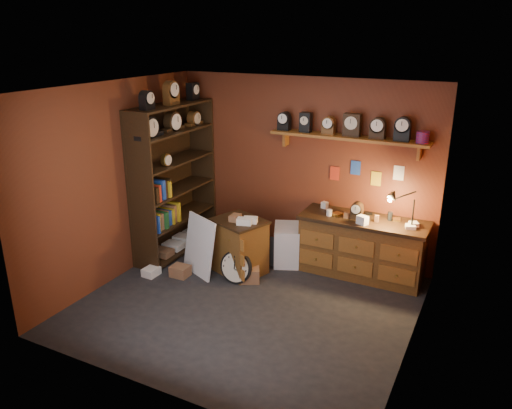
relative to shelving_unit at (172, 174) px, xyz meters
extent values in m
plane|color=black|center=(1.79, -0.98, -1.25)|extent=(4.00, 4.00, 0.00)
cube|color=maroon|center=(1.79, 0.82, 0.10)|extent=(4.00, 0.02, 2.70)
cube|color=maroon|center=(1.79, -2.78, 0.10)|extent=(4.00, 0.02, 2.70)
cube|color=maroon|center=(-0.21, -0.98, 0.10)|extent=(0.02, 3.60, 2.70)
cube|color=maroon|center=(3.79, -0.98, 0.10)|extent=(0.02, 3.60, 2.70)
cube|color=beige|center=(1.79, -0.98, 1.45)|extent=(4.00, 3.60, 0.02)
cube|color=brown|center=(2.49, 0.67, 0.67)|extent=(2.20, 0.30, 0.04)
cube|color=brown|center=(1.54, 0.74, 0.55)|extent=(0.04, 0.16, 0.20)
cube|color=brown|center=(3.44, 0.74, 0.55)|extent=(0.04, 0.16, 0.20)
cylinder|color=#B21419|center=(3.47, 0.67, 0.76)|extent=(0.16, 0.16, 0.15)
cube|color=#B22B15|center=(1.94, 0.81, 0.10)|extent=(0.14, 0.01, 0.20)
cube|color=#1B3C97|center=(2.24, 0.81, 0.22)|extent=(0.14, 0.01, 0.20)
cube|color=#BC9817|center=(2.54, 0.81, 0.10)|extent=(0.14, 0.01, 0.20)
cube|color=silver|center=(2.84, 0.81, 0.22)|extent=(0.14, 0.01, 0.20)
cube|color=black|center=(-0.19, 0.00, -0.10)|extent=(0.03, 1.60, 2.30)
cube|color=black|center=(0.04, -0.78, -0.10)|extent=(0.45, 0.03, 2.30)
cube|color=black|center=(0.04, 0.78, -0.10)|extent=(0.45, 0.03, 2.30)
cube|color=black|center=(0.04, 0.00, -1.20)|extent=(0.43, 1.54, 0.03)
cube|color=black|center=(0.04, 0.00, -0.70)|extent=(0.43, 1.54, 0.03)
cube|color=black|center=(0.04, 0.00, -0.25)|extent=(0.43, 1.54, 0.03)
cube|color=black|center=(0.04, 0.00, 0.20)|extent=(0.43, 1.54, 0.03)
cube|color=black|center=(0.04, 0.00, 0.65)|extent=(0.43, 1.54, 0.03)
cube|color=black|center=(0.04, 0.00, 1.03)|extent=(0.43, 1.54, 0.03)
cube|color=brown|center=(2.84, 0.50, -0.85)|extent=(1.69, 0.60, 0.80)
cube|color=black|center=(2.84, 0.50, -0.43)|extent=(1.75, 0.66, 0.05)
cube|color=brown|center=(2.84, 0.20, -0.85)|extent=(1.61, 0.02, 0.52)
cylinder|color=black|center=(3.49, 0.45, -0.39)|extent=(0.12, 0.12, 0.02)
cylinder|color=black|center=(3.49, 0.45, -0.20)|extent=(0.02, 0.02, 0.38)
cylinder|color=black|center=(3.37, 0.42, 0.04)|extent=(0.27, 0.09, 0.14)
cone|color=black|center=(3.23, 0.39, 0.00)|extent=(0.18, 0.14, 0.18)
cube|color=brown|center=(1.27, -0.20, -0.87)|extent=(0.81, 0.75, 0.77)
cube|color=black|center=(1.27, -0.20, -0.47)|extent=(0.86, 0.80, 0.03)
cube|color=brown|center=(1.27, -0.48, -0.87)|extent=(0.56, 0.23, 0.65)
cylinder|color=black|center=(1.37, -0.51, -1.03)|extent=(0.46, 0.16, 0.47)
cylinder|color=beige|center=(1.37, -0.54, -1.02)|extent=(0.41, 0.09, 0.40)
cube|color=black|center=(1.37, -0.55, -0.96)|extent=(0.01, 0.04, 0.15)
cube|color=black|center=(1.43, -0.55, -1.05)|extent=(0.10, 0.01, 0.01)
cube|color=silver|center=(0.77, -0.50, -1.25)|extent=(0.66, 0.43, 0.86)
cube|color=silver|center=(1.83, 0.42, -0.97)|extent=(0.72, 0.72, 0.57)
cube|color=black|center=(1.83, 0.13, -0.97)|extent=(0.44, 0.20, 0.46)
cube|color=brown|center=(0.58, -0.71, -1.18)|extent=(0.26, 0.22, 0.15)
cube|color=white|center=(0.20, -0.88, -1.20)|extent=(0.20, 0.23, 0.11)
cube|color=brown|center=(1.53, -0.41, -1.15)|extent=(0.34, 0.32, 0.20)
camera|label=1|loc=(4.41, -5.90, 2.05)|focal=35.00mm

